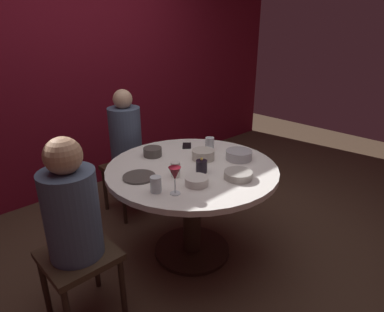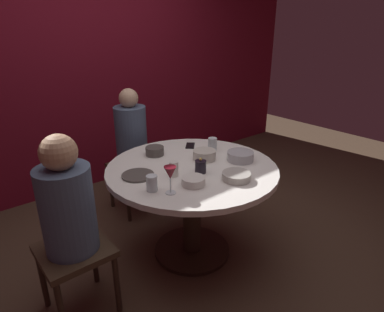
{
  "view_description": "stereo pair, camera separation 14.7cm",
  "coord_description": "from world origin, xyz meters",
  "px_view_note": "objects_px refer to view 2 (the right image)",
  "views": [
    {
      "loc": [
        -1.5,
        -1.59,
        1.7
      ],
      "look_at": [
        0.0,
        0.0,
        0.83
      ],
      "focal_mm": 30.66,
      "sensor_mm": 36.0,
      "label": 1
    },
    {
      "loc": [
        -1.39,
        -1.69,
        1.7
      ],
      "look_at": [
        0.0,
        0.0,
        0.83
      ],
      "focal_mm": 30.66,
      "sensor_mm": 36.0,
      "label": 2
    }
  ],
  "objects_px": {
    "candle_holder": "(201,167)",
    "bowl_salad_center": "(236,176)",
    "cell_phone": "(190,146)",
    "cup_near_candle": "(212,144)",
    "wine_glass": "(170,174)",
    "dinner_plate": "(138,175)",
    "bowl_sauce_side": "(193,181)",
    "dining_table": "(192,187)",
    "bowl_serving_large": "(240,156)",
    "bowl_small_white": "(155,151)",
    "cup_by_left_diner": "(174,169)",
    "cup_by_right_diner": "(152,183)",
    "bowl_rice_portion": "(204,155)",
    "seated_diner_left": "(68,210)",
    "seated_diner_back": "(131,139)"
  },
  "relations": [
    {
      "from": "bowl_salad_center",
      "to": "cup_near_candle",
      "type": "xyz_separation_m",
      "value": [
        0.25,
        0.5,
        0.03
      ]
    },
    {
      "from": "bowl_sauce_side",
      "to": "dining_table",
      "type": "bearing_deg",
      "value": 52.36
    },
    {
      "from": "bowl_serving_large",
      "to": "bowl_small_white",
      "type": "height_order",
      "value": "bowl_serving_large"
    },
    {
      "from": "bowl_salad_center",
      "to": "cup_by_left_diner",
      "type": "distance_m",
      "value": 0.42
    },
    {
      "from": "seated_diner_left",
      "to": "bowl_rice_portion",
      "type": "relative_size",
      "value": 6.8
    },
    {
      "from": "cell_phone",
      "to": "bowl_serving_large",
      "type": "height_order",
      "value": "bowl_serving_large"
    },
    {
      "from": "bowl_salad_center",
      "to": "cup_near_candle",
      "type": "bearing_deg",
      "value": 63.76
    },
    {
      "from": "cup_by_left_diner",
      "to": "bowl_rice_portion",
      "type": "bearing_deg",
      "value": 14.4
    },
    {
      "from": "seated_diner_left",
      "to": "cell_phone",
      "type": "height_order",
      "value": "seated_diner_left"
    },
    {
      "from": "seated_diner_left",
      "to": "bowl_rice_portion",
      "type": "bearing_deg",
      "value": 2.28
    },
    {
      "from": "cell_phone",
      "to": "bowl_sauce_side",
      "type": "distance_m",
      "value": 0.73
    },
    {
      "from": "dining_table",
      "to": "candle_holder",
      "type": "bearing_deg",
      "value": -100.67
    },
    {
      "from": "bowl_sauce_side",
      "to": "bowl_small_white",
      "type": "bearing_deg",
      "value": 80.66
    },
    {
      "from": "cup_near_candle",
      "to": "cup_by_left_diner",
      "type": "height_order",
      "value": "cup_near_candle"
    },
    {
      "from": "dining_table",
      "to": "wine_glass",
      "type": "xyz_separation_m",
      "value": [
        -0.36,
        -0.23,
        0.3
      ]
    },
    {
      "from": "candle_holder",
      "to": "cup_by_right_diner",
      "type": "bearing_deg",
      "value": -178.2
    },
    {
      "from": "candle_holder",
      "to": "bowl_salad_center",
      "type": "height_order",
      "value": "candle_holder"
    },
    {
      "from": "candle_holder",
      "to": "bowl_serving_large",
      "type": "relative_size",
      "value": 0.55
    },
    {
      "from": "wine_glass",
      "to": "bowl_sauce_side",
      "type": "distance_m",
      "value": 0.21
    },
    {
      "from": "dinner_plate",
      "to": "bowl_sauce_side",
      "type": "xyz_separation_m",
      "value": [
        0.21,
        -0.34,
        0.02
      ]
    },
    {
      "from": "cell_phone",
      "to": "cup_near_candle",
      "type": "bearing_deg",
      "value": 153.94
    },
    {
      "from": "bowl_salad_center",
      "to": "bowl_small_white",
      "type": "distance_m",
      "value": 0.74
    },
    {
      "from": "dining_table",
      "to": "seated_diner_left",
      "type": "bearing_deg",
      "value": 180.0
    },
    {
      "from": "seated_diner_back",
      "to": "bowl_sauce_side",
      "type": "relative_size",
      "value": 7.8
    },
    {
      "from": "candle_holder",
      "to": "bowl_serving_large",
      "type": "xyz_separation_m",
      "value": [
        0.38,
        -0.03,
        -0.01
      ]
    },
    {
      "from": "cell_phone",
      "to": "bowl_serving_large",
      "type": "distance_m",
      "value": 0.5
    },
    {
      "from": "cup_near_candle",
      "to": "cup_by_left_diner",
      "type": "relative_size",
      "value": 1.02
    },
    {
      "from": "dinner_plate",
      "to": "cup_near_candle",
      "type": "distance_m",
      "value": 0.73
    },
    {
      "from": "wine_glass",
      "to": "cup_near_candle",
      "type": "height_order",
      "value": "wine_glass"
    },
    {
      "from": "candle_holder",
      "to": "cup_by_right_diner",
      "type": "distance_m",
      "value": 0.41
    },
    {
      "from": "bowl_serving_large",
      "to": "cup_by_right_diner",
      "type": "xyz_separation_m",
      "value": [
        -0.78,
        0.01,
        0.02
      ]
    },
    {
      "from": "wine_glass",
      "to": "bowl_rice_portion",
      "type": "height_order",
      "value": "wine_glass"
    },
    {
      "from": "cup_near_candle",
      "to": "bowl_small_white",
      "type": "bearing_deg",
      "value": 152.78
    },
    {
      "from": "cell_phone",
      "to": "bowl_salad_center",
      "type": "bearing_deg",
      "value": 119.51
    },
    {
      "from": "candle_holder",
      "to": "cup_near_candle",
      "type": "bearing_deg",
      "value": 36.58
    },
    {
      "from": "wine_glass",
      "to": "cup_by_right_diner",
      "type": "relative_size",
      "value": 1.75
    },
    {
      "from": "dining_table",
      "to": "seated_diner_back",
      "type": "height_order",
      "value": "seated_diner_back"
    },
    {
      "from": "dinner_plate",
      "to": "cup_near_candle",
      "type": "height_order",
      "value": "cup_near_candle"
    },
    {
      "from": "seated_diner_back",
      "to": "bowl_small_white",
      "type": "xyz_separation_m",
      "value": [
        -0.08,
        -0.52,
        0.05
      ]
    },
    {
      "from": "dining_table",
      "to": "dinner_plate",
      "type": "xyz_separation_m",
      "value": [
        -0.39,
        0.1,
        0.18
      ]
    },
    {
      "from": "cell_phone",
      "to": "cup_near_candle",
      "type": "height_order",
      "value": "cup_near_candle"
    },
    {
      "from": "cell_phone",
      "to": "cup_by_right_diner",
      "type": "distance_m",
      "value": 0.84
    },
    {
      "from": "bowl_small_white",
      "to": "bowl_sauce_side",
      "type": "height_order",
      "value": "bowl_small_white"
    },
    {
      "from": "dining_table",
      "to": "cup_by_right_diner",
      "type": "xyz_separation_m",
      "value": [
        -0.43,
        -0.13,
        0.22
      ]
    },
    {
      "from": "dinner_plate",
      "to": "cup_by_right_diner",
      "type": "distance_m",
      "value": 0.24
    },
    {
      "from": "cell_phone",
      "to": "seated_diner_back",
      "type": "bearing_deg",
      "value": -20.8
    },
    {
      "from": "wine_glass",
      "to": "dinner_plate",
      "type": "relative_size",
      "value": 0.8
    },
    {
      "from": "candle_holder",
      "to": "bowl_sauce_side",
      "type": "xyz_separation_m",
      "value": [
        -0.16,
        -0.12,
        -0.02
      ]
    },
    {
      "from": "bowl_small_white",
      "to": "bowl_sauce_side",
      "type": "xyz_separation_m",
      "value": [
        -0.1,
        -0.6,
        -0.01
      ]
    },
    {
      "from": "seated_diner_back",
      "to": "bowl_serving_large",
      "type": "height_order",
      "value": "seated_diner_back"
    }
  ]
}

